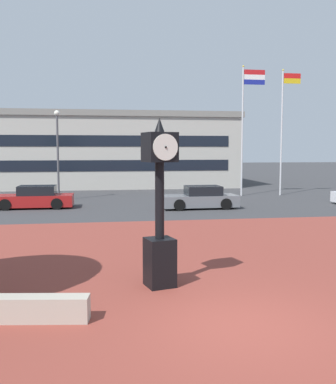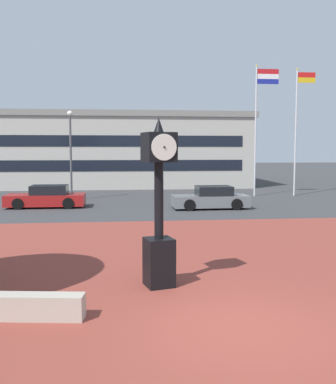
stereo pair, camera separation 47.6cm
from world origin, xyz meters
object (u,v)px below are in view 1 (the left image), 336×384
(flagpole_primary, at_px, (245,119))
(flagpole_secondary, at_px, (283,125))
(car_street_near, at_px, (34,198))
(street_lamp_post, at_px, (58,145))
(street_clock, at_px, (160,211))
(civic_building, at_px, (105,150))
(car_street_far, at_px, (200,198))

(flagpole_primary, relative_size, flagpole_secondary, 1.02)
(car_street_near, bearing_deg, street_lamp_post, -15.47)
(street_clock, height_order, civic_building, civic_building)
(flagpole_primary, distance_m, civic_building, 16.83)
(street_lamp_post, bearing_deg, car_street_near, -105.84)
(street_clock, relative_size, street_lamp_post, 0.70)
(car_street_near, distance_m, flagpole_primary, 15.57)
(car_street_far, xyz_separation_m, flagpole_primary, (4.66, 6.25, 4.92))
(car_street_far, bearing_deg, street_clock, 162.05)
(car_street_far, bearing_deg, street_lamp_post, 56.78)
(car_street_near, distance_m, flagpole_secondary, 18.10)
(car_street_far, distance_m, flagpole_primary, 9.22)
(civic_building, bearing_deg, street_clock, -88.39)
(car_street_far, height_order, flagpole_primary, flagpole_primary)
(street_clock, height_order, flagpole_primary, flagpole_primary)
(flagpole_primary, bearing_deg, flagpole_secondary, -0.00)
(street_clock, relative_size, car_street_far, 0.95)
(car_street_far, height_order, street_lamp_post, street_lamp_post)
(street_lamp_post, bearing_deg, flagpole_secondary, 3.73)
(car_street_far, height_order, flagpole_secondary, flagpole_secondary)
(flagpole_primary, bearing_deg, civic_building, 125.98)
(civic_building, bearing_deg, car_street_far, -75.42)
(street_lamp_post, bearing_deg, flagpole_primary, 4.56)
(street_clock, bearing_deg, car_street_far, 58.70)
(car_street_far, relative_size, civic_building, 0.18)
(car_street_near, relative_size, flagpole_primary, 0.48)
(car_street_far, distance_m, street_lamp_post, 10.28)
(street_lamp_post, bearing_deg, civic_building, 77.68)
(flagpole_secondary, bearing_deg, car_street_far, -140.35)
(flagpole_primary, xyz_separation_m, civic_building, (-9.80, 13.50, -2.21))
(street_clock, xyz_separation_m, flagpole_secondary, (11.73, 20.11, 3.26))
(flagpole_primary, bearing_deg, street_clock, -113.78)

